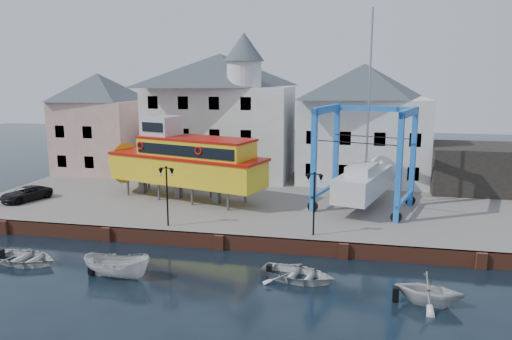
# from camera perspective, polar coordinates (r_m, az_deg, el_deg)

# --- Properties ---
(ground) EXTENTS (140.00, 140.00, 0.00)m
(ground) POSITION_cam_1_polar(r_m,az_deg,el_deg) (33.14, -4.19, -9.04)
(ground) COLOR black
(ground) RESTS_ON ground
(hardstanding) EXTENTS (44.00, 22.00, 1.00)m
(hardstanding) POSITION_cam_1_polar(r_m,az_deg,el_deg) (43.20, -0.23, -3.50)
(hardstanding) COLOR slate
(hardstanding) RESTS_ON ground
(quay_wall) EXTENTS (44.00, 0.47, 1.00)m
(quay_wall) POSITION_cam_1_polar(r_m,az_deg,el_deg) (33.07, -4.15, -8.17)
(quay_wall) COLOR brown
(quay_wall) RESTS_ON ground
(building_pink) EXTENTS (8.00, 7.00, 10.30)m
(building_pink) POSITION_cam_1_polar(r_m,az_deg,el_deg) (55.04, -17.40, 5.13)
(building_pink) COLOR tan
(building_pink) RESTS_ON hardstanding
(building_white_main) EXTENTS (14.00, 8.30, 14.00)m
(building_white_main) POSITION_cam_1_polar(r_m,az_deg,el_deg) (50.30, -3.96, 6.46)
(building_white_main) COLOR silver
(building_white_main) RESTS_ON hardstanding
(building_white_right) EXTENTS (12.00, 8.00, 11.20)m
(building_white_right) POSITION_cam_1_polar(r_m,az_deg,el_deg) (49.14, 12.09, 5.26)
(building_white_right) COLOR silver
(building_white_right) RESTS_ON hardstanding
(shed_dark) EXTENTS (8.00, 7.00, 4.00)m
(shed_dark) POSITION_cam_1_polar(r_m,az_deg,el_deg) (48.78, 23.75, 0.24)
(shed_dark) COLOR black
(shed_dark) RESTS_ON hardstanding
(lamp_post_left) EXTENTS (1.12, 0.32, 4.20)m
(lamp_post_left) POSITION_cam_1_polar(r_m,az_deg,el_deg) (34.33, -10.18, -1.22)
(lamp_post_left) COLOR black
(lamp_post_left) RESTS_ON hardstanding
(lamp_post_right) EXTENTS (1.12, 0.32, 4.20)m
(lamp_post_right) POSITION_cam_1_polar(r_m,az_deg,el_deg) (32.04, 6.69, -2.00)
(lamp_post_right) COLOR black
(lamp_post_right) RESTS_ON hardstanding
(tour_boat) EXTENTS (16.06, 8.06, 6.82)m
(tour_boat) POSITION_cam_1_polar(r_m,az_deg,el_deg) (41.93, -8.96, 1.11)
(tour_boat) COLOR #59595E
(tour_boat) RESTS_ON hardstanding
(travel_lift) EXTENTS (8.26, 10.30, 15.08)m
(travel_lift) POSITION_cam_1_polar(r_m,az_deg,el_deg) (40.07, 12.55, -0.52)
(travel_lift) COLOR blue
(travel_lift) RESTS_ON hardstanding
(van) EXTENTS (3.24, 4.54, 1.15)m
(van) POSITION_cam_1_polar(r_m,az_deg,el_deg) (45.24, -24.82, -2.48)
(van) COLOR black
(van) RESTS_ON hardstanding
(motorboat_a) EXTENTS (4.06, 1.61, 1.55)m
(motorboat_a) POSITION_cam_1_polar(r_m,az_deg,el_deg) (29.90, -15.51, -11.73)
(motorboat_a) COLOR silver
(motorboat_a) RESTS_ON ground
(motorboat_b) EXTENTS (4.91, 4.02, 0.89)m
(motorboat_b) POSITION_cam_1_polar(r_m,az_deg,el_deg) (28.66, 4.76, -12.37)
(motorboat_b) COLOR silver
(motorboat_b) RESTS_ON ground
(motorboat_c) EXTENTS (3.83, 3.47, 1.76)m
(motorboat_c) POSITION_cam_1_polar(r_m,az_deg,el_deg) (27.23, 19.08, -14.29)
(motorboat_c) COLOR silver
(motorboat_c) RESTS_ON ground
(motorboat_d) EXTENTS (4.69, 3.61, 0.90)m
(motorboat_d) POSITION_cam_1_polar(r_m,az_deg,el_deg) (33.90, -24.92, -9.62)
(motorboat_d) COLOR silver
(motorboat_d) RESTS_ON ground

